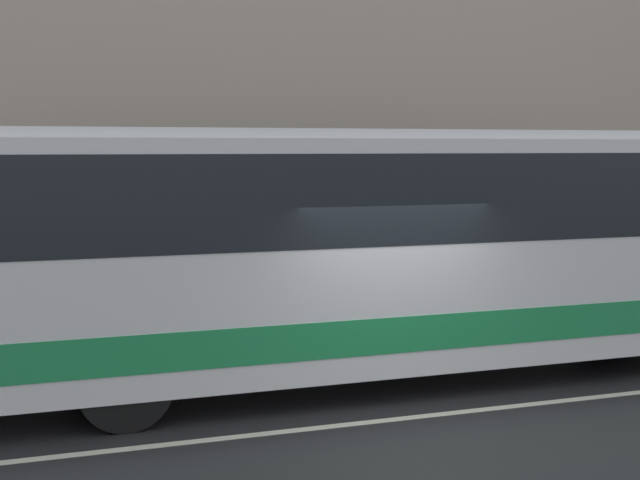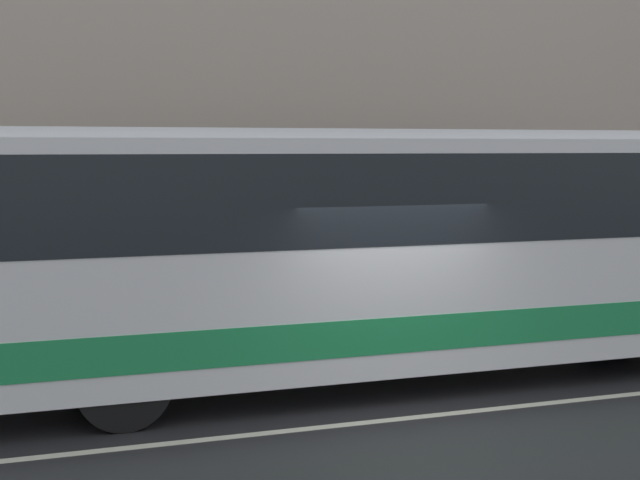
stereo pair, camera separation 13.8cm
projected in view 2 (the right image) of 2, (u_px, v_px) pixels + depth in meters
The scene contains 5 objects.
ground_plane at pixel (409, 418), 10.57m from camera, with size 60.00×60.00×0.00m, color #262628.
sidewalk at pixel (284, 327), 15.54m from camera, with size 60.00×2.58×0.15m.
lane_stripe at pixel (409, 418), 10.57m from camera, with size 54.00×0.14×0.01m.
transit_bus at pixel (385, 241), 12.10m from camera, with size 12.09×2.48×3.43m.
pedestrian_waiting at pixel (21, 292), 13.88m from camera, with size 0.36×0.36×1.71m.
Camera 2 is at (-4.30, -9.40, 3.21)m, focal length 50.00 mm.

